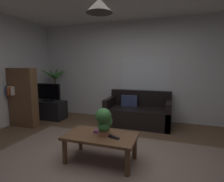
{
  "coord_description": "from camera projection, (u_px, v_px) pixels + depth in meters",
  "views": [
    {
      "loc": [
        0.88,
        -2.3,
        1.43
      ],
      "look_at": [
        0.0,
        0.3,
        1.05
      ],
      "focal_mm": 28.37,
      "sensor_mm": 36.0,
      "label": 1
    }
  ],
  "objects": [
    {
      "name": "floor",
      "position": [
        106.0,
        164.0,
        2.64
      ],
      "size": [
        5.68,
        4.81,
        0.02
      ],
      "primitive_type": "cube",
      "color": "brown",
      "rests_on": "ground"
    },
    {
      "name": "rug",
      "position": [
        100.0,
        170.0,
        2.45
      ],
      "size": [
        3.69,
        2.64,
        0.01
      ],
      "primitive_type": "cube",
      "color": "gray",
      "rests_on": "ground"
    },
    {
      "name": "wall_back",
      "position": [
        137.0,
        71.0,
        4.74
      ],
      "size": [
        5.8,
        0.06,
        2.63
      ],
      "primitive_type": "cube",
      "color": "silver",
      "rests_on": "ground"
    },
    {
      "name": "window_pane",
      "position": [
        145.0,
        75.0,
        4.66
      ],
      "size": [
        1.27,
        0.01,
        0.91
      ],
      "primitive_type": "cube",
      "color": "white"
    },
    {
      "name": "couch_under_window",
      "position": [
        138.0,
        114.0,
        4.38
      ],
      "size": [
        1.56,
        0.81,
        0.82
      ],
      "color": "black",
      "rests_on": "ground"
    },
    {
      "name": "coffee_table",
      "position": [
        101.0,
        139.0,
        2.65
      ],
      "size": [
        1.07,
        0.59,
        0.42
      ],
      "color": "brown",
      "rests_on": "ground"
    },
    {
      "name": "book_on_table_0",
      "position": [
        99.0,
        131.0,
        2.74
      ],
      "size": [
        0.14,
        0.11,
        0.03
      ],
      "primitive_type": "cube",
      "rotation": [
        0.0,
        0.0,
        -0.08
      ],
      "color": "#72387F",
      "rests_on": "coffee_table"
    },
    {
      "name": "remote_on_table_0",
      "position": [
        109.0,
        135.0,
        2.61
      ],
      "size": [
        0.15,
        0.15,
        0.02
      ],
      "primitive_type": "cube",
      "rotation": [
        0.0,
        0.0,
        3.97
      ],
      "color": "black",
      "rests_on": "coffee_table"
    },
    {
      "name": "remote_on_table_1",
      "position": [
        114.0,
        137.0,
        2.52
      ],
      "size": [
        0.17,
        0.1,
        0.02
      ],
      "primitive_type": "cube",
      "rotation": [
        0.0,
        0.0,
        1.25
      ],
      "color": "black",
      "rests_on": "coffee_table"
    },
    {
      "name": "potted_plant_on_table",
      "position": [
        104.0,
        121.0,
        2.59
      ],
      "size": [
        0.24,
        0.26,
        0.42
      ],
      "color": "#B77051",
      "rests_on": "coffee_table"
    },
    {
      "name": "tv_stand",
      "position": [
        49.0,
        110.0,
        4.88
      ],
      "size": [
        0.9,
        0.44,
        0.5
      ],
      "primitive_type": "cube",
      "color": "black",
      "rests_on": "ground"
    },
    {
      "name": "tv",
      "position": [
        48.0,
        92.0,
        4.79
      ],
      "size": [
        0.76,
        0.16,
        0.48
      ],
      "color": "black",
      "rests_on": "tv_stand"
    },
    {
      "name": "potted_palm_corner",
      "position": [
        55.0,
        91.0,
        5.29
      ],
      "size": [
        0.75,
        0.86,
        1.49
      ],
      "color": "beige",
      "rests_on": "ground"
    },
    {
      "name": "bookshelf_corner",
      "position": [
        23.0,
        97.0,
        4.22
      ],
      "size": [
        0.7,
        0.31,
        1.4
      ],
      "color": "brown",
      "rests_on": "ground"
    },
    {
      "name": "pendant_lamp",
      "position": [
        99.0,
        6.0,
        2.39
      ],
      "size": [
        0.36,
        0.36,
        0.47
      ],
      "color": "black"
    }
  ]
}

